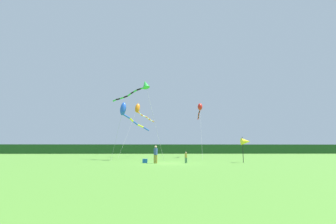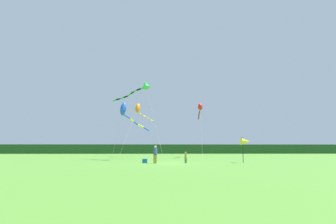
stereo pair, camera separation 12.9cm
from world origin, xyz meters
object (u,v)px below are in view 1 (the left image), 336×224
Objects in this scene: person_child at (186,157)px; kite_red at (200,108)px; kite_green at (141,87)px; person_adult at (156,153)px; cooler_box at (145,161)px; banner_flag_pole at (246,142)px; kite_orange at (139,110)px; kite_blue at (126,112)px.

kite_red reaches higher than person_child.
kite_green is at bearing 127.60° from person_child.
person_adult reaches higher than cooler_box.
banner_flag_pole is (6.21, 0.60, 1.49)m from person_child.
banner_flag_pole is (9.17, 0.91, 1.16)m from person_adult.
kite_orange reaches higher than kite_red.
kite_blue is at bearing 155.14° from kite_green.
banner_flag_pole is 0.25× the size of kite_green.
kite_green is (-2.10, 6.89, 8.48)m from person_adult.
banner_flag_pole is at bearing -52.91° from kite_orange.
kite_blue is 9.94m from kite_orange.
kite_red is at bearing 64.43° from person_adult.
kite_orange is at bearing 127.09° from banner_flag_pole.
cooler_box is 17.61m from kite_red.
banner_flag_pole is at bearing -27.94° from kite_green.
kite_orange is at bearing 162.42° from kite_red.
kite_green reaches higher than banner_flag_pole.
cooler_box is 0.19× the size of banner_flag_pole.
kite_red is at bearing 74.48° from person_child.
cooler_box is 9.95m from kite_blue.
banner_flag_pole reaches higher than person_adult.
person_child is 4.03m from cooler_box.
kite_orange is (-10.27, 3.25, 0.29)m from kite_red.
kite_orange is at bearing 85.51° from kite_blue.
kite_blue reaches higher than cooler_box.
kite_green is 1.02× the size of kite_orange.
kite_orange is at bearing 110.30° from person_child.
kite_blue is (-11.03, -6.46, -1.70)m from kite_red.
person_adult is 11.12m from kite_green.
kite_green is 1.07× the size of kite_red.
cooler_box is (-4.00, 0.28, -0.40)m from person_child.
kite_orange reaches higher than person_child.
banner_flag_pole is at bearing 1.77° from cooler_box.
kite_blue reaches higher than person_child.
kite_blue is 0.74× the size of kite_orange.
person_child is 0.14× the size of kite_blue.
kite_red is 12.90m from kite_blue.
kite_green is (-11.27, 5.98, 7.32)m from banner_flag_pole.
cooler_box is (-1.04, 0.59, -0.74)m from person_adult.
kite_red reaches higher than kite_blue.
kite_red reaches higher than banner_flag_pole.
kite_green reaches higher than person_adult.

